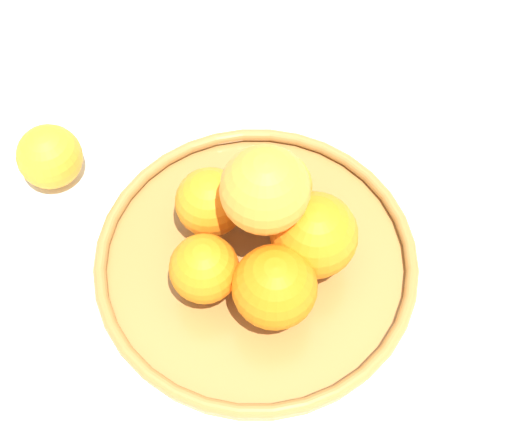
% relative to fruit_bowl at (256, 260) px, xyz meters
% --- Properties ---
extents(ground_plane, '(4.00, 4.00, 0.00)m').
position_rel_fruit_bowl_xyz_m(ground_plane, '(0.00, 0.00, -0.01)').
color(ground_plane, silver).
extents(fruit_bowl, '(0.32, 0.32, 0.03)m').
position_rel_fruit_bowl_xyz_m(fruit_bowl, '(0.00, 0.00, 0.00)').
color(fruit_bowl, '#A57238').
rests_on(fruit_bowl, ground_plane).
extents(orange_pile, '(0.18, 0.18, 0.14)m').
position_rel_fruit_bowl_xyz_m(orange_pile, '(0.00, 0.01, 0.06)').
color(orange_pile, orange).
rests_on(orange_pile, fruit_bowl).
extents(stray_orange, '(0.07, 0.07, 0.07)m').
position_rel_fruit_bowl_xyz_m(stray_orange, '(-0.17, -0.18, 0.02)').
color(stray_orange, orange).
rests_on(stray_orange, ground_plane).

